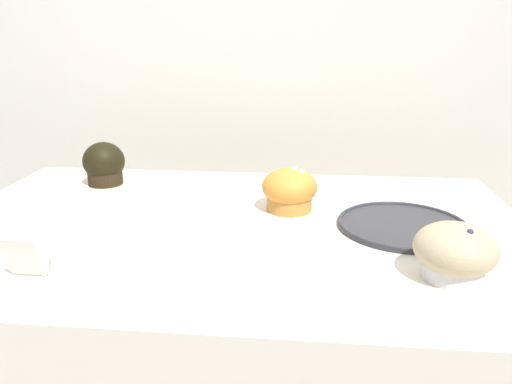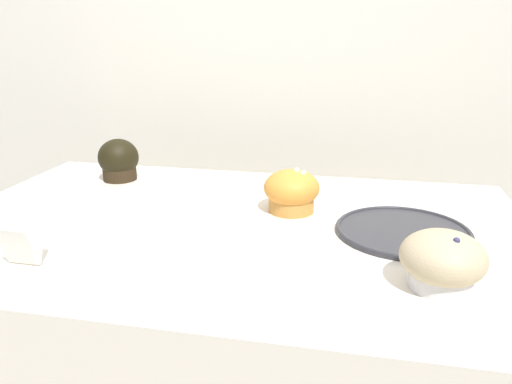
% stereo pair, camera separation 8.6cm
% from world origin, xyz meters
% --- Properties ---
extents(wall_back, '(3.20, 0.10, 1.80)m').
position_xyz_m(wall_back, '(0.00, 0.60, 0.90)').
color(wall_back, beige).
rests_on(wall_back, ground).
extents(muffin_front_center, '(0.11, 0.11, 0.08)m').
position_xyz_m(muffin_front_center, '(0.32, -0.16, 0.93)').
color(muffin_front_center, silver).
rests_on(muffin_front_center, display_counter).
extents(muffin_back_left, '(0.10, 0.10, 0.08)m').
position_xyz_m(muffin_back_left, '(0.09, 0.08, 0.93)').
color(muffin_back_left, '#C9863C').
rests_on(muffin_back_left, display_counter).
extents(muffin_back_right, '(0.09, 0.09, 0.09)m').
position_xyz_m(muffin_back_right, '(-0.30, 0.20, 0.93)').
color(muffin_back_right, black).
rests_on(muffin_back_right, display_counter).
extents(serving_plate, '(0.22, 0.22, 0.01)m').
position_xyz_m(serving_plate, '(0.28, 0.02, 0.90)').
color(serving_plate, '#2D2D33').
rests_on(serving_plate, display_counter).
extents(price_card, '(0.05, 0.04, 0.06)m').
position_xyz_m(price_card, '(-0.24, -0.21, 0.92)').
color(price_card, white).
rests_on(price_card, display_counter).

